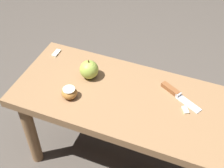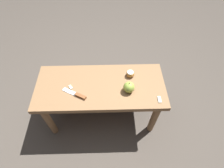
# 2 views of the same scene
# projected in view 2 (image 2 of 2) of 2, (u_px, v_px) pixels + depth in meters

# --- Properties ---
(ground_plane) EXTENTS (8.00, 8.00, 0.00)m
(ground_plane) POSITION_uv_depth(u_px,v_px,m) (103.00, 114.00, 1.76)
(ground_plane) COLOR #4C443D
(wooden_bench) EXTENTS (1.02, 0.44, 0.49)m
(wooden_bench) POSITION_uv_depth(u_px,v_px,m) (101.00, 91.00, 1.44)
(wooden_bench) COLOR olive
(wooden_bench) RESTS_ON ground_plane
(knife) EXTENTS (0.19, 0.12, 0.02)m
(knife) POSITION_uv_depth(u_px,v_px,m) (77.00, 95.00, 1.31)
(knife) COLOR silver
(knife) RESTS_ON wooden_bench
(apple_whole) EXTENTS (0.09, 0.09, 0.10)m
(apple_whole) POSITION_uv_depth(u_px,v_px,m) (129.00, 87.00, 1.31)
(apple_whole) COLOR #9EB747
(apple_whole) RESTS_ON wooden_bench
(apple_cut) EXTENTS (0.07, 0.07, 0.05)m
(apple_cut) POSITION_uv_depth(u_px,v_px,m) (130.00, 74.00, 1.41)
(apple_cut) COLOR #B27233
(apple_cut) RESTS_ON wooden_bench
(apple_slice_near_knife) EXTENTS (0.02, 0.05, 0.01)m
(apple_slice_near_knife) POSITION_uv_depth(u_px,v_px,m) (159.00, 100.00, 1.29)
(apple_slice_near_knife) COLOR silver
(apple_slice_near_knife) RESTS_ON wooden_bench
(apple_slice_center) EXTENTS (0.04, 0.04, 0.01)m
(apple_slice_center) POSITION_uv_depth(u_px,v_px,m) (71.00, 87.00, 1.36)
(apple_slice_center) COLOR silver
(apple_slice_center) RESTS_ON wooden_bench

